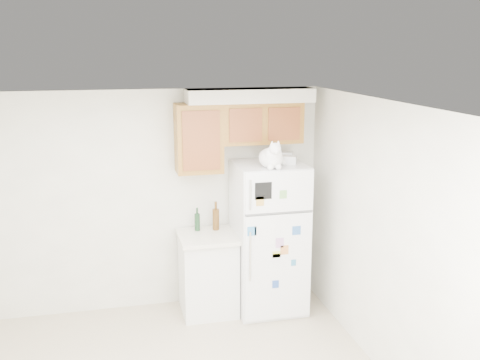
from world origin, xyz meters
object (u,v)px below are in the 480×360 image
object	(u,v)px
refrigerator	(269,238)
bottle_green	(197,219)
base_counter	(208,273)
storage_box_back	(285,156)
cat	(272,157)
storage_box_front	(289,160)
bottle_amber	(216,216)

from	to	relation	value
refrigerator	bottle_green	size ratio (longest dim) A/B	6.41
base_counter	storage_box_back	distance (m)	1.57
refrigerator	storage_box_back	size ratio (longest dim) A/B	9.44
refrigerator	base_counter	xyz separation A→B (m)	(-0.69, 0.07, -0.39)
bottle_green	refrigerator	bearing A→B (deg)	-16.72
refrigerator	cat	xyz separation A→B (m)	(-0.04, -0.22, 0.97)
refrigerator	bottle_green	world-z (taller)	refrigerator
cat	storage_box_front	bearing A→B (deg)	32.85
refrigerator	bottle_amber	distance (m)	0.65
refrigerator	storage_box_back	world-z (taller)	storage_box_back
refrigerator	storage_box_back	xyz separation A→B (m)	(0.20, 0.12, 0.90)
cat	base_counter	bearing A→B (deg)	155.65
storage_box_front	bottle_amber	bearing A→B (deg)	-176.02
base_counter	cat	world-z (taller)	cat
storage_box_back	base_counter	bearing A→B (deg)	-152.46
refrigerator	storage_box_front	world-z (taller)	storage_box_front
storage_box_back	bottle_green	xyz separation A→B (m)	(-0.98, 0.12, -0.70)
storage_box_back	storage_box_front	xyz separation A→B (m)	(-0.00, -0.18, -0.01)
storage_box_back	bottle_green	distance (m)	1.21
base_counter	bottle_amber	xyz separation A→B (m)	(0.12, 0.14, 0.62)
bottle_green	storage_box_front	bearing A→B (deg)	-16.74
base_counter	bottle_amber	size ratio (longest dim) A/B	2.81
bottle_amber	base_counter	bearing A→B (deg)	-131.08
storage_box_front	bottle_green	distance (m)	1.23
storage_box_back	storage_box_front	distance (m)	0.18
refrigerator	cat	distance (m)	0.99
cat	storage_box_back	xyz separation A→B (m)	(0.25, 0.34, -0.07)
bottle_green	bottle_amber	bearing A→B (deg)	-4.83
storage_box_back	bottle_green	world-z (taller)	storage_box_back
base_counter	bottle_green	xyz separation A→B (m)	(-0.09, 0.16, 0.59)
cat	storage_box_front	world-z (taller)	cat
refrigerator	storage_box_front	distance (m)	0.92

